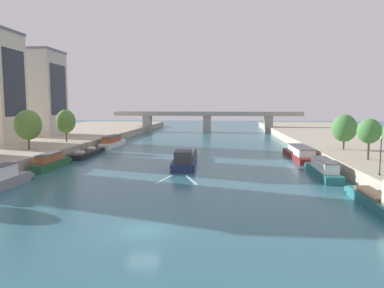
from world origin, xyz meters
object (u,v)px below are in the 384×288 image
moored_boat_right_gap_after (323,169)px  moored_boat_left_lone (87,153)px  lamppost_right_bank (381,154)px  tree_left_end_of_row (66,121)px  tree_right_distant (344,128)px  moored_boat_right_near (379,201)px  moored_boat_left_gap_after (113,142)px  moored_boat_left_downstream (51,162)px  bridge_far (207,119)px  barge_midriver (185,158)px  tree_left_midway (28,125)px  moored_boat_right_downstream (300,153)px  tree_right_far (369,131)px

moored_boat_right_gap_after → moored_boat_left_lone: bearing=157.6°
moored_boat_left_lone → lamppost_right_bank: (43.51, -25.41, 3.86)m
tree_left_end_of_row → tree_right_distant: (54.45, -8.87, -0.56)m
moored_boat_right_near → tree_right_distant: (6.53, 30.55, 4.79)m
moored_boat_left_lone → moored_boat_left_gap_after: bearing=88.8°
moored_boat_left_downstream → lamppost_right_bank: size_ratio=2.42×
moored_boat_left_lone → bridge_far: bearing=72.7°
barge_midriver → moored_boat_right_near: size_ratio=1.76×
tree_left_midway → bridge_far: 76.24m
barge_midriver → moored_boat_right_gap_after: size_ratio=1.60×
moored_boat_left_downstream → moored_boat_right_downstream: (40.29, 14.08, -0.06)m
barge_midriver → moored_boat_left_downstream: 21.18m
tree_left_end_of_row → tree_right_far: 57.87m
moored_boat_right_gap_after → tree_left_end_of_row: tree_left_end_of_row is taller
tree_right_far → moored_boat_left_gap_after: bearing=148.3°
tree_left_midway → tree_left_end_of_row: bearing=87.3°
moored_boat_right_gap_after → bridge_far: 83.27m
bridge_far → tree_right_distant: bearing=-67.7°
tree_left_midway → tree_left_end_of_row: size_ratio=1.02×
barge_midriver → moored_boat_right_gap_after: barge_midriver is taller
moored_boat_left_downstream → tree_left_end_of_row: bearing=108.6°
moored_boat_left_downstream → moored_boat_left_gap_after: moored_boat_left_gap_after is taller
tree_left_end_of_row → moored_boat_left_gap_after: bearing=46.5°
moored_boat_left_gap_after → moored_boat_right_downstream: 42.57m
moored_boat_left_lone → tree_right_far: tree_right_far is taller
tree_right_distant → tree_right_far: bearing=-92.0°
moored_boat_left_downstream → moored_boat_left_gap_after: bearing=89.1°
barge_midriver → tree_left_end_of_row: (-27.11, 14.13, 5.41)m
tree_left_midway → tree_right_far: 55.16m
moored_boat_left_downstream → moored_boat_right_gap_after: moored_boat_left_downstream is taller
tree_left_end_of_row → tree_right_distant: tree_left_end_of_row is taller
moored_boat_right_gap_after → tree_right_distant: size_ratio=2.10×
moored_boat_left_lone → moored_boat_left_gap_after: 15.01m
moored_boat_left_downstream → bridge_far: (20.22, 78.45, 3.76)m
moored_boat_left_lone → barge_midriver: bearing=-19.7°
barge_midriver → lamppost_right_bank: size_ratio=4.79×
tree_left_end_of_row → moored_boat_left_lone: bearing=-44.0°
barge_midriver → tree_right_distant: tree_right_distant is taller
tree_left_midway → tree_left_end_of_row: 13.59m
moored_boat_left_lone → tree_left_end_of_row: 11.64m
moored_boat_right_near → moored_boat_right_downstream: size_ratio=0.71×
barge_midriver → tree_left_midway: tree_left_midway is taller
moored_boat_right_downstream → tree_right_distant: 8.69m
moored_boat_left_downstream → moored_boat_right_near: bearing=-24.2°
moored_boat_right_near → moored_boat_right_gap_after: moored_boat_right_near is taller
moored_boat_left_lone → tree_left_midway: bearing=-140.4°
lamppost_right_bank → moored_boat_left_downstream: bearing=165.5°
moored_boat_right_gap_after → bridge_far: bearing=103.8°
barge_midriver → tree_left_end_of_row: bearing=152.5°
moored_boat_left_lone → moored_boat_left_gap_after: (0.31, 15.00, 0.61)m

